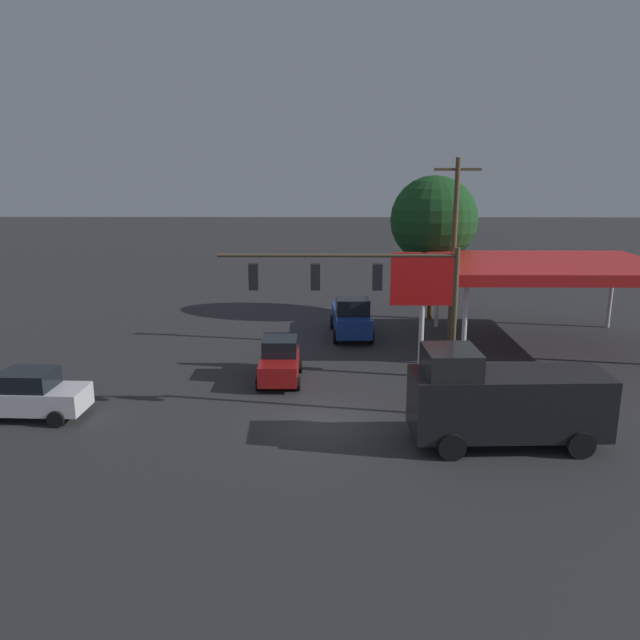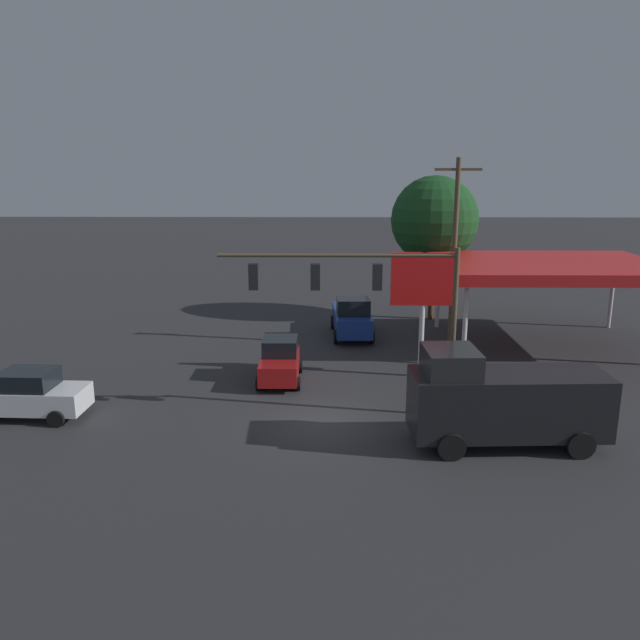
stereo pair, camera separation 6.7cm
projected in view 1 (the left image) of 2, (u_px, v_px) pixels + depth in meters
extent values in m
plane|color=#2D2D30|center=(319.00, 422.00, 24.21)|extent=(200.00, 200.00, 0.00)
cylinder|color=brown|center=(453.00, 334.00, 24.09)|extent=(0.20, 0.20, 6.72)
cylinder|color=brown|center=(337.00, 255.00, 23.40)|extent=(9.03, 0.14, 0.14)
cube|color=black|center=(377.00, 277.00, 23.58)|extent=(0.36, 0.28, 1.00)
sphere|color=#360505|center=(377.00, 268.00, 23.69)|extent=(0.22, 0.22, 0.22)
sphere|color=yellow|center=(377.00, 276.00, 23.76)|extent=(0.22, 0.22, 0.22)
sphere|color=black|center=(377.00, 284.00, 23.83)|extent=(0.22, 0.22, 0.22)
cube|color=black|center=(315.00, 277.00, 23.61)|extent=(0.36, 0.28, 1.00)
sphere|color=#360505|center=(315.00, 268.00, 23.71)|extent=(0.22, 0.22, 0.22)
sphere|color=yellow|center=(316.00, 276.00, 23.78)|extent=(0.22, 0.22, 0.22)
sphere|color=black|center=(316.00, 284.00, 23.86)|extent=(0.22, 0.22, 0.22)
cube|color=black|center=(254.00, 277.00, 23.63)|extent=(0.36, 0.28, 1.00)
sphere|color=#360505|center=(254.00, 268.00, 23.74)|extent=(0.22, 0.22, 0.22)
sphere|color=yellow|center=(254.00, 276.00, 23.81)|extent=(0.22, 0.22, 0.22)
sphere|color=black|center=(254.00, 284.00, 23.88)|extent=(0.22, 0.22, 0.22)
cylinder|color=brown|center=(453.00, 257.00, 32.71)|extent=(0.26, 0.26, 10.12)
cube|color=brown|center=(458.00, 169.00, 31.64)|extent=(2.40, 0.14, 0.14)
cube|color=red|center=(549.00, 267.00, 33.78)|extent=(11.76, 8.89, 0.60)
cube|color=red|center=(524.00, 255.00, 38.11)|extent=(11.76, 0.06, 0.36)
cylinder|color=silver|center=(611.00, 295.00, 38.02)|extent=(0.24, 0.24, 4.08)
cylinder|color=silver|center=(438.00, 295.00, 38.12)|extent=(0.24, 0.24, 4.08)
cylinder|color=silver|center=(464.00, 326.00, 30.66)|extent=(0.24, 0.24, 4.08)
cylinder|color=silver|center=(422.00, 316.00, 28.86)|extent=(0.24, 0.24, 5.89)
cube|color=red|center=(423.00, 279.00, 28.44)|extent=(2.99, 0.24, 2.44)
cube|color=black|center=(423.00, 278.00, 28.57)|extent=(2.10, 0.04, 0.85)
cube|color=maroon|center=(280.00, 365.00, 28.70)|extent=(1.72, 3.81, 0.90)
cube|color=black|center=(280.00, 346.00, 28.79)|extent=(1.57, 1.71, 0.76)
cylinder|color=black|center=(298.00, 384.00, 27.60)|extent=(0.22, 0.62, 0.62)
cylinder|color=black|center=(258.00, 384.00, 27.61)|extent=(0.22, 0.62, 0.62)
cylinder|color=black|center=(300.00, 366.00, 30.00)|extent=(0.22, 0.62, 0.62)
cylinder|color=black|center=(264.00, 366.00, 30.01)|extent=(0.22, 0.62, 0.62)
cube|color=navy|center=(351.00, 320.00, 36.43)|extent=(2.23, 5.28, 1.10)
cube|color=black|center=(353.00, 306.00, 35.32)|extent=(1.91, 1.68, 0.90)
cylinder|color=black|center=(372.00, 336.00, 34.96)|extent=(0.25, 0.81, 0.80)
cylinder|color=black|center=(335.00, 337.00, 34.89)|extent=(0.25, 0.81, 0.80)
cylinder|color=black|center=(365.00, 322.00, 38.23)|extent=(0.25, 0.81, 0.80)
cylinder|color=black|center=(332.00, 322.00, 38.17)|extent=(0.25, 0.81, 0.80)
cube|color=black|center=(508.00, 403.00, 21.93)|extent=(6.89, 2.58, 2.20)
cube|color=black|center=(451.00, 361.00, 21.49)|extent=(1.89, 2.19, 0.90)
cylinder|color=black|center=(452.00, 447.00, 20.99)|extent=(0.97, 0.26, 0.96)
cylinder|color=black|center=(437.00, 420.00, 23.26)|extent=(0.97, 0.26, 0.96)
cylinder|color=black|center=(581.00, 445.00, 21.13)|extent=(0.97, 0.26, 0.96)
cylinder|color=black|center=(554.00, 418.00, 23.40)|extent=(0.97, 0.26, 0.96)
cube|color=silver|center=(30.00, 399.00, 24.53)|extent=(4.46, 1.96, 0.90)
cube|color=black|center=(28.00, 379.00, 24.34)|extent=(2.06, 1.73, 0.70)
cylinder|color=black|center=(8.00, 400.00, 25.59)|extent=(0.67, 0.24, 0.66)
cylinder|color=black|center=(56.00, 419.00, 23.68)|extent=(0.67, 0.24, 0.66)
cylinder|color=black|center=(76.00, 401.00, 25.47)|extent=(0.67, 0.24, 0.66)
cylinder|color=#4C331E|center=(431.00, 285.00, 40.14)|extent=(0.36, 0.36, 4.49)
sphere|color=#19471E|center=(434.00, 220.00, 39.14)|extent=(5.48, 5.48, 5.48)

